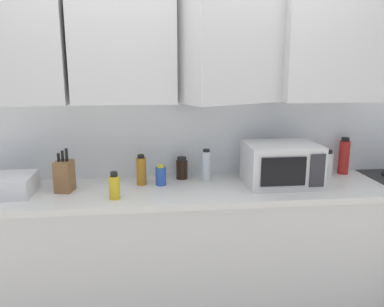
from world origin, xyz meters
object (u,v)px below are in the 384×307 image
at_px(bottle_soy_dark, 182,168).
at_px(bottle_red_sauce, 344,156).
at_px(microwave, 281,164).
at_px(bottle_blue_cleaner, 161,176).
at_px(bottle_amber_vinegar, 141,171).
at_px(knife_block, 64,176).
at_px(bottle_clear_tall, 206,166).
at_px(bottle_yellow_mustard, 114,187).
at_px(bottle_white_jar, 327,164).
at_px(dish_rack, 2,185).

height_order(bottle_soy_dark, bottle_red_sauce, bottle_red_sauce).
relative_size(microwave, bottle_blue_cleaner, 3.43).
distance_m(bottle_blue_cleaner, bottle_amber_vinegar, 0.14).
xyz_separation_m(microwave, knife_block, (-1.42, 0.01, -0.04)).
distance_m(bottle_clear_tall, bottle_blue_cleaner, 0.33).
height_order(bottle_clear_tall, bottle_yellow_mustard, bottle_clear_tall).
bearing_deg(bottle_white_jar, bottle_amber_vinegar, -177.57).
bearing_deg(bottle_yellow_mustard, bottle_red_sauce, 12.82).
bearing_deg(bottle_yellow_mustard, microwave, 8.85).
xyz_separation_m(bottle_white_jar, bottle_red_sauce, (0.15, 0.05, 0.04)).
bearing_deg(bottle_amber_vinegar, bottle_soy_dark, 21.48).
distance_m(bottle_clear_tall, bottle_red_sauce, 1.04).
relative_size(dish_rack, bottle_white_jar, 1.96).
xyz_separation_m(bottle_clear_tall, bottle_soy_dark, (-0.16, 0.07, -0.03)).
bearing_deg(bottle_white_jar, bottle_yellow_mustard, -167.71).
distance_m(microwave, knife_block, 1.42).
relative_size(bottle_soy_dark, bottle_amber_vinegar, 0.75).
bearing_deg(bottle_amber_vinegar, microwave, -6.01).
distance_m(microwave, bottle_amber_vinegar, 0.94).
relative_size(bottle_blue_cleaner, bottle_amber_vinegar, 0.68).
height_order(microwave, bottle_blue_cleaner, microwave).
bearing_deg(bottle_amber_vinegar, bottle_red_sauce, 4.04).
bearing_deg(dish_rack, bottle_yellow_mustard, -12.85).
bearing_deg(microwave, bottle_white_jar, 21.20).
bearing_deg(bottle_red_sauce, bottle_yellow_mustard, -167.18).
distance_m(microwave, dish_rack, 1.80).
xyz_separation_m(knife_block, bottle_soy_dark, (0.77, 0.20, -0.03)).
distance_m(microwave, bottle_clear_tall, 0.51).
height_order(bottle_amber_vinegar, bottle_yellow_mustard, bottle_amber_vinegar).
height_order(microwave, bottle_white_jar, microwave).
bearing_deg(microwave, bottle_blue_cleaner, 174.61).
relative_size(bottle_white_jar, bottle_amber_vinegar, 0.93).
xyz_separation_m(knife_block, bottle_white_jar, (1.82, 0.14, -0.01)).
bearing_deg(bottle_red_sauce, knife_block, -174.44).
relative_size(microwave, bottle_soy_dark, 3.08).
xyz_separation_m(dish_rack, bottle_white_jar, (2.20, 0.16, 0.03)).
bearing_deg(bottle_clear_tall, bottle_blue_cleaner, -168.15).
height_order(microwave, bottle_red_sauce, microwave).
height_order(bottle_blue_cleaner, bottle_amber_vinegar, bottle_amber_vinegar).
relative_size(knife_block, bottle_white_jar, 1.46).
relative_size(microwave, bottle_clear_tall, 2.14).
xyz_separation_m(bottle_blue_cleaner, bottle_soy_dark, (0.15, 0.13, 0.01)).
bearing_deg(dish_rack, bottle_clear_tall, 6.62).
relative_size(bottle_soy_dark, bottle_red_sauce, 0.57).
bearing_deg(bottle_yellow_mustard, bottle_amber_vinegar, 59.57).
relative_size(bottle_clear_tall, bottle_red_sauce, 0.82).
relative_size(bottle_clear_tall, bottle_yellow_mustard, 1.33).
distance_m(bottle_blue_cleaner, bottle_soy_dark, 0.20).
distance_m(microwave, bottle_red_sauce, 0.58).
relative_size(microwave, knife_block, 1.70).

